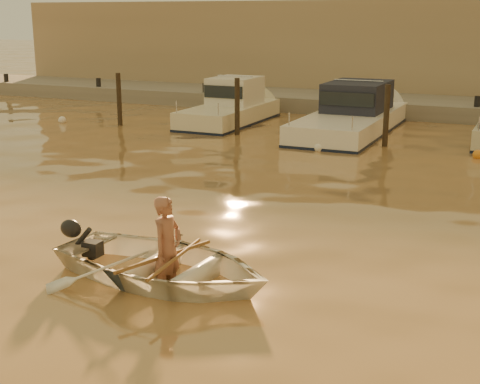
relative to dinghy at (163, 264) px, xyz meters
The scene contains 17 objects.
ground_plane 1.42m from the dinghy, 47.92° to the right, with size 160.00×160.00×0.00m, color olive.
dinghy is the anchor object (origin of this frame).
person 0.30m from the dinghy, ahead, with size 0.62×0.41×1.71m, color #965E4B.
outboard_motor 1.50m from the dinghy, behind, with size 0.90×0.40×0.70m, color black, non-canonical shape.
oar_port 0.29m from the dinghy, ahead, with size 0.06×0.06×2.10m, color brown.
oar_starboard 0.15m from the dinghy, ahead, with size 0.06×0.06×2.10m, color brown.
moored_boat_1 16.11m from the dinghy, 111.63° to the left, with size 2.11×6.34×1.75m, color #EDE3C6, non-canonical shape.
moored_boat_2 15.01m from the dinghy, 93.86° to the left, with size 2.58×8.53×1.75m, color white, non-canonical shape.
piling_0 15.97m from the dinghy, 126.85° to the left, with size 0.18×0.18×2.20m, color #2D2319.
piling_1 13.58m from the dinghy, 109.69° to the left, with size 0.18×0.18×2.20m, color #2D2319.
piling_2 12.80m from the dinghy, 86.72° to the left, with size 0.18×0.18×2.20m, color #2D2319.
fender_a 17.21m from the dinghy, 134.26° to the left, with size 0.30×0.30×0.30m, color white.
fender_b 14.04m from the dinghy, 116.66° to the left, with size 0.30×0.30×0.30m, color orange.
fender_c 11.22m from the dinghy, 95.11° to the left, with size 0.30×0.30×0.30m, color white.
fender_d 12.65m from the dinghy, 73.11° to the left, with size 0.30×0.30×0.30m, color orange.
quay 20.49m from the dinghy, 87.39° to the left, with size 52.00×4.00×1.00m, color gray.
waterfront_building 26.07m from the dinghy, 87.94° to the left, with size 46.00×7.00×4.80m, color #9E8466.
Camera 1 is at (4.39, -7.64, 4.18)m, focal length 50.00 mm.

